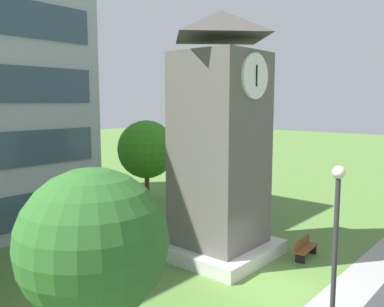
{
  "coord_description": "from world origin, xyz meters",
  "views": [
    {
      "loc": [
        -13.06,
        -6.95,
        7.13
      ],
      "look_at": [
        0.78,
        4.96,
        4.78
      ],
      "focal_mm": 37.57,
      "sensor_mm": 36.0,
      "label": 1
    }
  ],
  "objects_px": {
    "tree_by_building": "(93,244)",
    "tree_streetside": "(147,149)",
    "clock_tower": "(220,149)",
    "park_bench": "(305,248)",
    "street_lamp": "(336,238)"
  },
  "relations": [
    {
      "from": "tree_by_building",
      "to": "tree_streetside",
      "type": "relative_size",
      "value": 0.96
    },
    {
      "from": "tree_by_building",
      "to": "tree_streetside",
      "type": "bearing_deg",
      "value": 43.44
    },
    {
      "from": "clock_tower",
      "to": "tree_by_building",
      "type": "xyz_separation_m",
      "value": [
        -9.31,
        -3.29,
        -1.14
      ]
    },
    {
      "from": "tree_by_building",
      "to": "clock_tower",
      "type": "bearing_deg",
      "value": 19.48
    },
    {
      "from": "clock_tower",
      "to": "tree_streetside",
      "type": "relative_size",
      "value": 1.9
    },
    {
      "from": "park_bench",
      "to": "clock_tower",
      "type": "bearing_deg",
      "value": 124.48
    },
    {
      "from": "park_bench",
      "to": "tree_streetside",
      "type": "relative_size",
      "value": 0.31
    },
    {
      "from": "street_lamp",
      "to": "tree_by_building",
      "type": "xyz_separation_m",
      "value": [
        -5.36,
        3.66,
        0.45
      ]
    },
    {
      "from": "park_bench",
      "to": "tree_streetside",
      "type": "xyz_separation_m",
      "value": [
        2.42,
        13.19,
        3.34
      ]
    },
    {
      "from": "park_bench",
      "to": "tree_by_building",
      "type": "relative_size",
      "value": 0.32
    },
    {
      "from": "clock_tower",
      "to": "tree_by_building",
      "type": "relative_size",
      "value": 1.97
    },
    {
      "from": "clock_tower",
      "to": "park_bench",
      "type": "distance_m",
      "value": 6.02
    },
    {
      "from": "clock_tower",
      "to": "street_lamp",
      "type": "xyz_separation_m",
      "value": [
        -3.95,
        -6.95,
        -1.59
      ]
    },
    {
      "from": "clock_tower",
      "to": "park_bench",
      "type": "bearing_deg",
      "value": -55.52
    },
    {
      "from": "street_lamp",
      "to": "tree_streetside",
      "type": "bearing_deg",
      "value": 62.98
    }
  ]
}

